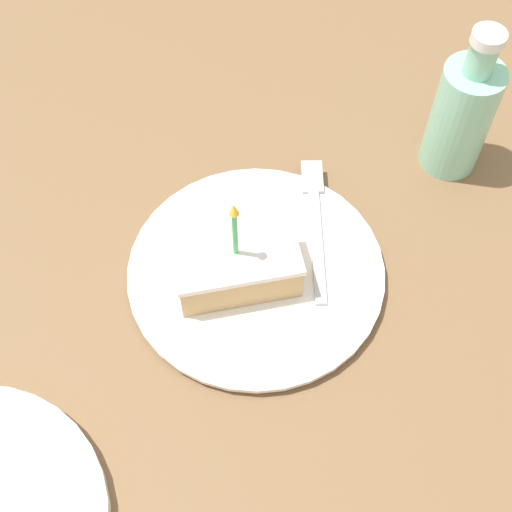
{
  "coord_description": "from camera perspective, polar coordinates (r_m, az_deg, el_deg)",
  "views": [
    {
      "loc": [
        -0.37,
        0.07,
        0.66
      ],
      "look_at": [
        0.01,
        -0.01,
        0.04
      ],
      "focal_mm": 50.0,
      "sensor_mm": 36.0,
      "label": 1
    }
  ],
  "objects": [
    {
      "name": "cake_slice",
      "position": [
        0.72,
        -1.57,
        -0.75
      ],
      "size": [
        0.07,
        0.13,
        0.13
      ],
      "color": "tan",
      "rests_on": "plate"
    },
    {
      "name": "bottle",
      "position": [
        0.83,
        16.14,
        10.83
      ],
      "size": [
        0.07,
        0.07,
        0.19
      ],
      "color": "#8CD1B2",
      "rests_on": "ground_plane"
    },
    {
      "name": "ground_plane",
      "position": [
        0.78,
        -0.28,
        -2.84
      ],
      "size": [
        2.4,
        2.4,
        0.04
      ],
      "color": "brown",
      "rests_on": "ground"
    },
    {
      "name": "plate",
      "position": [
        0.76,
        0.0,
        -1.27
      ],
      "size": [
        0.27,
        0.27,
        0.02
      ],
      "color": "white",
      "rests_on": "ground_plane"
    },
    {
      "name": "fork",
      "position": [
        0.79,
        4.75,
        3.02
      ],
      "size": [
        0.19,
        0.05,
        0.0
      ],
      "color": "#B2B2B7",
      "rests_on": "plate"
    }
  ]
}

